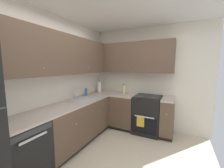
{
  "coord_description": "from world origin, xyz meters",
  "views": [
    {
      "loc": [
        -1.72,
        -0.78,
        1.61
      ],
      "look_at": [
        0.97,
        0.57,
        1.23
      ],
      "focal_mm": 22.23,
      "sensor_mm": 36.0,
      "label": 1
    }
  ],
  "objects": [
    {
      "name": "soap_bottle",
      "position": [
        1.0,
        1.3,
        0.97
      ],
      "size": [
        0.06,
        0.06,
        0.18
      ],
      "color": "#3F72BF",
      "rests_on": "countertop_back"
    },
    {
      "name": "oil_bottle",
      "position": [
        1.57,
        0.52,
        1.02
      ],
      "size": [
        0.06,
        0.06,
        0.27
      ],
      "color": "beige",
      "rests_on": "countertop_right"
    },
    {
      "name": "upper_cabinets_right",
      "position": [
        1.71,
        0.39,
        1.83
      ],
      "size": [
        0.32,
        2.05,
        0.75
      ],
      "color": "brown"
    },
    {
      "name": "countertop_back",
      "position": [
        0.43,
        1.12,
        0.88
      ],
      "size": [
        2.89,
        0.6,
        0.03
      ],
      "primitive_type": "cube",
      "color": "#B7A89E",
      "rests_on": "lower_cabinets_back"
    },
    {
      "name": "faucet",
      "position": [
        0.63,
        1.3,
        1.03
      ],
      "size": [
        0.07,
        0.16,
        0.24
      ],
      "color": "silver",
      "rests_on": "countertop_back"
    },
    {
      "name": "lower_cabinets_back",
      "position": [
        0.43,
        1.12,
        0.43
      ],
      "size": [
        1.68,
        0.62,
        0.86
      ],
      "color": "brown",
      "rests_on": "ground_plane"
    },
    {
      "name": "wall_right",
      "position": [
        1.9,
        0.0,
        1.29
      ],
      "size": [
        0.05,
        2.94,
        2.58
      ],
      "primitive_type": "cube",
      "color": "silver",
      "rests_on": "ground_plane"
    },
    {
      "name": "dishwasher",
      "position": [
        -0.72,
        1.12,
        0.43
      ],
      "size": [
        0.6,
        0.63,
        0.86
      ],
      "color": "black",
      "rests_on": "ground_plane"
    },
    {
      "name": "sink",
      "position": [
        0.62,
        1.09,
        0.85
      ],
      "size": [
        0.6,
        0.4,
        0.1
      ],
      "color": "#B7B7BC",
      "rests_on": "countertop_back"
    },
    {
      "name": "lower_cabinets_right",
      "position": [
        1.57,
        0.19,
        0.43
      ],
      "size": [
        0.62,
        1.5,
        0.86
      ],
      "color": "brown",
      "rests_on": "ground_plane"
    },
    {
      "name": "upper_cabinets_back",
      "position": [
        0.27,
        1.26,
        1.83
      ],
      "size": [
        2.57,
        0.34,
        0.75
      ],
      "color": "brown"
    },
    {
      "name": "wall_back",
      "position": [
        0.0,
        1.45,
        1.29
      ],
      "size": [
        3.84,
        0.05,
        2.58
      ],
      "primitive_type": "cube",
      "color": "silver",
      "rests_on": "ground_plane"
    },
    {
      "name": "oven_range",
      "position": [
        1.59,
        -0.09,
        0.45
      ],
      "size": [
        0.68,
        0.62,
        1.04
      ],
      "color": "black",
      "rests_on": "ground_plane"
    },
    {
      "name": "countertop_right",
      "position": [
        1.57,
        0.19,
        0.88
      ],
      "size": [
        0.6,
        1.5,
        0.03
      ],
      "color": "#B7A89E",
      "rests_on": "lower_cabinets_right"
    },
    {
      "name": "paper_towel_roll",
      "position": [
        1.59,
        1.28,
        1.03
      ],
      "size": [
        0.11,
        0.11,
        0.33
      ],
      "color": "white",
      "rests_on": "countertop_back"
    }
  ]
}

